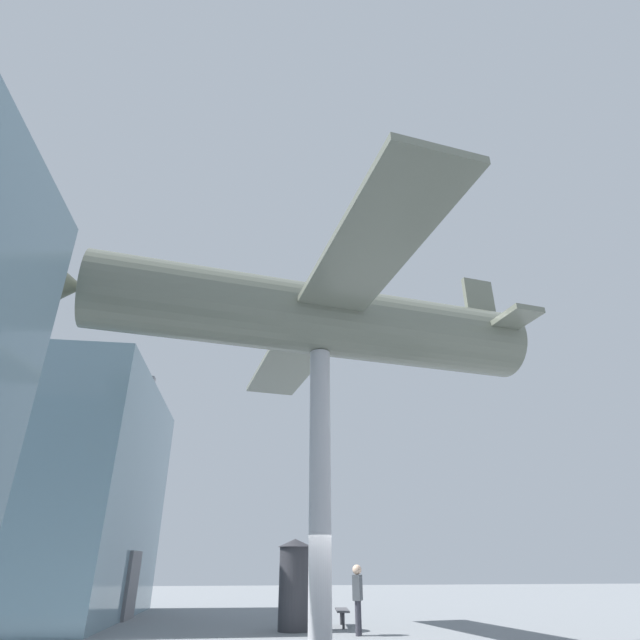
{
  "coord_description": "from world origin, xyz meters",
  "views": [
    {
      "loc": [
        -13.4,
        1.78,
        1.86
      ],
      "look_at": [
        0.0,
        0.0,
        8.47
      ],
      "focal_mm": 28.0,
      "sensor_mm": 36.0,
      "label": 1
    }
  ],
  "objects_px": {
    "support_pylon_central": "(320,485)",
    "info_kiosk": "(294,582)",
    "suspended_airplane": "(309,318)",
    "visitor_person": "(358,593)",
    "plaza_bench": "(342,611)"
  },
  "relations": [
    {
      "from": "suspended_airplane",
      "to": "info_kiosk",
      "type": "xyz_separation_m",
      "value": [
        4.41,
        -0.09,
        -7.15
      ]
    },
    {
      "from": "support_pylon_central",
      "to": "plaza_bench",
      "type": "bearing_deg",
      "value": -15.14
    },
    {
      "from": "support_pylon_central",
      "to": "visitor_person",
      "type": "bearing_deg",
      "value": -26.36
    },
    {
      "from": "support_pylon_central",
      "to": "visitor_person",
      "type": "distance_m",
      "value": 4.35
    },
    {
      "from": "support_pylon_central",
      "to": "info_kiosk",
      "type": "distance_m",
      "value": 4.97
    },
    {
      "from": "suspended_airplane",
      "to": "visitor_person",
      "type": "height_order",
      "value": "suspended_airplane"
    },
    {
      "from": "visitor_person",
      "to": "plaza_bench",
      "type": "distance_m",
      "value": 2.37
    },
    {
      "from": "suspended_airplane",
      "to": "visitor_person",
      "type": "bearing_deg",
      "value": -40.28
    },
    {
      "from": "suspended_airplane",
      "to": "visitor_person",
      "type": "xyz_separation_m",
      "value": [
        3.16,
        -1.86,
        -7.41
      ]
    },
    {
      "from": "info_kiosk",
      "to": "visitor_person",
      "type": "bearing_deg",
      "value": -125.33
    },
    {
      "from": "visitor_person",
      "to": "info_kiosk",
      "type": "relative_size",
      "value": 0.71
    },
    {
      "from": "visitor_person",
      "to": "info_kiosk",
      "type": "distance_m",
      "value": 2.19
    },
    {
      "from": "support_pylon_central",
      "to": "plaza_bench",
      "type": "xyz_separation_m",
      "value": [
        5.38,
        -1.46,
        -3.26
      ]
    },
    {
      "from": "support_pylon_central",
      "to": "info_kiosk",
      "type": "height_order",
      "value": "support_pylon_central"
    },
    {
      "from": "plaza_bench",
      "to": "support_pylon_central",
      "type": "bearing_deg",
      "value": 164.86
    }
  ]
}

